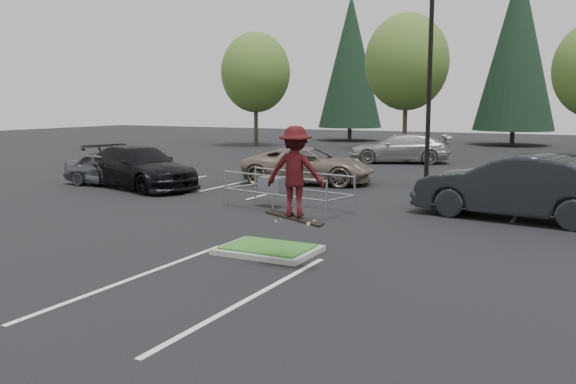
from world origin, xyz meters
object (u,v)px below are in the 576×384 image
at_px(conif_b, 517,47).
at_px(car_l_tan, 307,166).
at_px(decid_b, 406,65).
at_px(car_l_grey, 110,169).
at_px(decid_a, 256,75).
at_px(skateboarder, 295,172).
at_px(light_pole, 430,74).
at_px(car_far_silver, 401,148).
at_px(conif_a, 351,61).
at_px(cart_corral, 276,185).
at_px(car_l_black, 138,167).
at_px(car_r_charc, 516,187).

height_order(conif_b, car_l_tan, conif_b).
height_order(decid_b, car_l_grey, decid_b).
bearing_deg(decid_a, skateboarder, -58.24).
bearing_deg(decid_a, car_l_tan, -54.08).
xyz_separation_m(conif_b, car_l_grey, (-11.50, -33.50, -7.15)).
xyz_separation_m(light_pole, car_l_tan, (-5.00, -0.61, -3.79)).
height_order(conif_b, car_l_grey, conif_b).
bearing_deg(conif_b, skateboarder, -88.34).
bearing_deg(car_far_silver, conif_a, -171.21).
distance_m(decid_b, cart_corral, 25.86).
bearing_deg(car_l_black, decid_a, 35.33).
relative_size(car_l_black, car_far_silver, 1.02).
bearing_deg(conif_b, decid_b, -121.09).
bearing_deg(car_l_black, car_l_tan, -35.27).
height_order(car_r_charc, car_far_silver, car_r_charc).
relative_size(decid_a, car_l_black, 1.52).
relative_size(car_l_tan, car_far_silver, 0.97).
bearing_deg(cart_corral, car_l_black, 179.92).
bearing_deg(decid_a, car_r_charc, -45.66).
relative_size(cart_corral, car_l_tan, 0.80).
bearing_deg(car_l_tan, light_pole, -95.19).
xyz_separation_m(conif_b, skateboarder, (1.20, -41.50, -5.80)).
bearing_deg(skateboarder, light_pole, -99.32).
bearing_deg(conif_a, car_far_silver, -60.09).
relative_size(cart_corral, car_l_grey, 1.09).
bearing_deg(cart_corral, conif_b, 97.68).
relative_size(decid_a, car_far_silver, 1.55).
distance_m(decid_b, car_l_black, 24.43).
height_order(skateboarder, car_far_silver, skateboarder).
bearing_deg(cart_corral, car_far_silver, 105.27).
bearing_deg(skateboarder, car_l_tan, -77.69).
height_order(conif_b, skateboarder, conif_b).
distance_m(decid_a, conif_b, 20.95).
bearing_deg(skateboarder, conif_a, -82.06).
bearing_deg(car_far_silver, conif_b, 147.73).
relative_size(conif_a, car_far_silver, 2.27).
xyz_separation_m(light_pole, decid_b, (-6.51, 18.53, 1.48)).
bearing_deg(skateboarder, car_far_silver, -90.50).
xyz_separation_m(car_l_black, car_l_grey, (-1.50, 0.00, -0.15)).
height_order(decid_b, car_l_black, decid_b).
relative_size(cart_corral, car_far_silver, 0.78).
xyz_separation_m(decid_b, conif_a, (-7.99, 9.47, 1.05)).
xyz_separation_m(car_l_grey, car_r_charc, (16.00, 0.00, 0.26)).
xyz_separation_m(skateboarder, car_l_grey, (-12.70, 8.00, -1.34)).
height_order(decid_a, car_l_grey, decid_a).
distance_m(light_pole, conif_b, 28.69).
relative_size(decid_a, cart_corral, 1.99).
height_order(light_pole, car_l_tan, light_pole).
relative_size(light_pole, car_l_black, 1.73).
bearing_deg(cart_corral, conif_a, 120.19).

